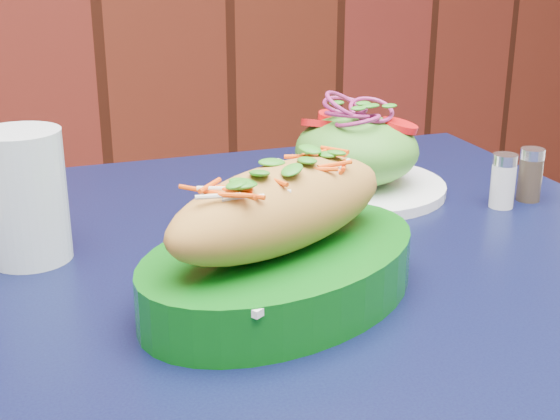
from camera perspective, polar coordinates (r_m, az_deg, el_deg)
cafe_table at (r=0.79m, az=1.11°, el=-9.73°), size 0.96×0.96×0.75m
banh_mi_basket at (r=0.66m, az=0.09°, el=-2.56°), size 0.31×0.24×0.13m
salad_plate at (r=0.94m, az=5.61°, el=3.91°), size 0.22×0.22×0.12m
water_glass at (r=0.77m, az=-18.15°, el=0.96°), size 0.08×0.08×0.13m
salt_shaker at (r=0.92m, az=16.01°, el=2.06°), size 0.03×0.03×0.06m
pepper_shaker at (r=0.96m, az=17.84°, el=2.48°), size 0.03×0.03×0.06m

